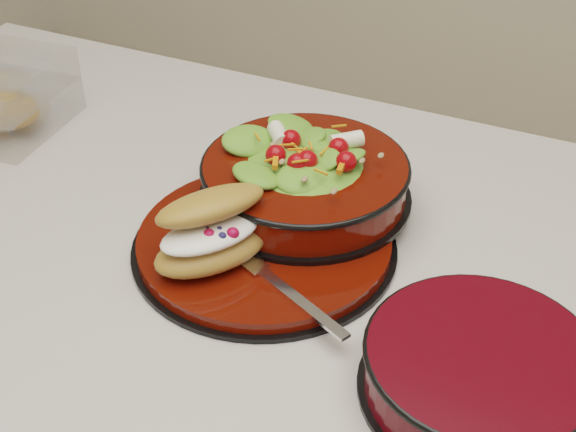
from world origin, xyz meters
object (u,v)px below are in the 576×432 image
at_px(croissant, 213,232).
at_px(fork, 286,290).
at_px(salad_bowl, 305,172).
at_px(extra_bowl, 480,370).
at_px(dinner_plate, 265,243).

height_order(croissant, fork, croissant).
relative_size(salad_bowl, extra_bowl, 1.16).
bearing_deg(croissant, salad_bowl, 18.80).
bearing_deg(croissant, dinner_plate, 7.31).
bearing_deg(salad_bowl, croissant, -105.95).
distance_m(dinner_plate, extra_bowl, 0.29).
distance_m(dinner_plate, fork, 0.10).
relative_size(dinner_plate, salad_bowl, 1.19).
xyz_separation_m(dinner_plate, extra_bowl, (0.27, -0.11, 0.02)).
bearing_deg(extra_bowl, dinner_plate, 158.45).
relative_size(fork, extra_bowl, 0.73).
bearing_deg(extra_bowl, salad_bowl, 143.29).
distance_m(salad_bowl, fork, 0.17).
distance_m(fork, extra_bowl, 0.21).
distance_m(salad_bowl, croissant, 0.15).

